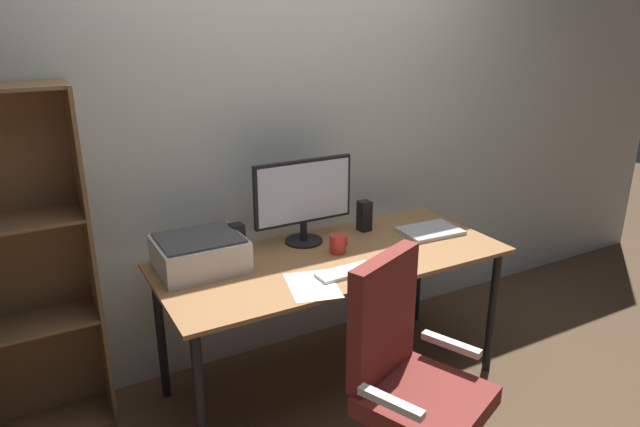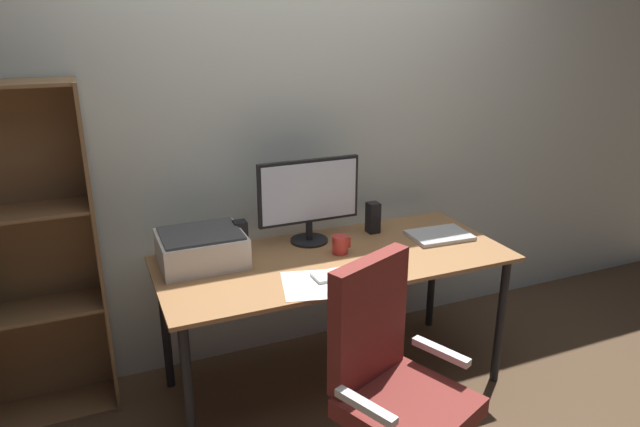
{
  "view_description": "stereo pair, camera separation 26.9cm",
  "coord_description": "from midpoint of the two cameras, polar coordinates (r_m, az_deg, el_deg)",
  "views": [
    {
      "loc": [
        -1.33,
        -2.26,
        1.88
      ],
      "look_at": [
        -0.09,
        -0.04,
        0.99
      ],
      "focal_mm": 32.1,
      "sensor_mm": 36.0,
      "label": 1
    },
    {
      "loc": [
        -1.09,
        -2.38,
        1.88
      ],
      "look_at": [
        -0.09,
        -0.04,
        0.99
      ],
      "focal_mm": 32.1,
      "sensor_mm": 36.0,
      "label": 2
    }
  ],
  "objects": [
    {
      "name": "back_wall",
      "position": [
        3.17,
        -6.15,
        8.56
      ],
      "size": [
        6.4,
        0.1,
        2.6
      ],
      "primitive_type": "cube",
      "color": "beige",
      "rests_on": "ground"
    },
    {
      "name": "laptop",
      "position": [
        3.18,
        8.57,
        -1.78
      ],
      "size": [
        0.33,
        0.25,
        0.02
      ],
      "primitive_type": "cube",
      "rotation": [
        0.0,
        0.0,
        -0.06
      ],
      "color": "#B7BABC",
      "rests_on": "desk"
    },
    {
      "name": "printer",
      "position": [
        2.78,
        -14.64,
        -3.87
      ],
      "size": [
        0.4,
        0.34,
        0.16
      ],
      "color": "silver",
      "rests_on": "desk"
    },
    {
      "name": "paper_sheet",
      "position": [
        2.56,
        -3.79,
        -7.24
      ],
      "size": [
        0.28,
        0.34,
        0.0
      ],
      "primitive_type": "cube",
      "rotation": [
        0.0,
        0.0,
        -0.25
      ],
      "color": "white",
      "rests_on": "desk"
    },
    {
      "name": "mouse",
      "position": [
        2.76,
        4.48,
        -4.86
      ],
      "size": [
        0.06,
        0.1,
        0.03
      ],
      "primitive_type": "cube",
      "rotation": [
        0.0,
        0.0,
        -0.08
      ],
      "color": "black",
      "rests_on": "desk"
    },
    {
      "name": "keyboard",
      "position": [
        2.66,
        -0.26,
        -5.93
      ],
      "size": [
        0.29,
        0.12,
        0.02
      ],
      "primitive_type": "cube",
      "rotation": [
        0.0,
        0.0,
        0.02
      ],
      "color": "silver",
      "rests_on": "desk"
    },
    {
      "name": "desk",
      "position": [
        2.89,
        -1.38,
        -5.67
      ],
      "size": [
        1.75,
        0.76,
        0.74
      ],
      "color": "olive",
      "rests_on": "ground"
    },
    {
      "name": "monitor",
      "position": [
        2.95,
        -4.27,
        1.7
      ],
      "size": [
        0.55,
        0.2,
        0.45
      ],
      "color": "black",
      "rests_on": "desk"
    },
    {
      "name": "speaker_left",
      "position": [
        2.87,
        -10.92,
        -2.7
      ],
      "size": [
        0.06,
        0.07,
        0.17
      ],
      "primitive_type": "cube",
      "color": "black",
      "rests_on": "desk"
    },
    {
      "name": "coffee_mug",
      "position": [
        2.88,
        -0.9,
        -3.09
      ],
      "size": [
        0.1,
        0.08,
        0.09
      ],
      "color": "#B72D28",
      "rests_on": "desk"
    },
    {
      "name": "office_chair",
      "position": [
        2.39,
        5.56,
        -17.36
      ],
      "size": [
        0.59,
        0.59,
        1.01
      ],
      "rotation": [
        0.0,
        0.0,
        0.4
      ],
      "color": "silver",
      "rests_on": "ground"
    },
    {
      "name": "bookshelf",
      "position": [
        2.91,
        -30.76,
        -5.46
      ],
      "size": [
        0.63,
        0.28,
        1.62
      ],
      "color": "brown",
      "rests_on": "ground"
    },
    {
      "name": "ground_plane",
      "position": [
        3.22,
        -1.28,
        -16.46
      ],
      "size": [
        12.0,
        12.0,
        0.0
      ],
      "primitive_type": "plane",
      "color": "#4C3826"
    },
    {
      "name": "speaker_right",
      "position": [
        3.16,
        2.02,
        -0.28
      ],
      "size": [
        0.06,
        0.07,
        0.17
      ],
      "primitive_type": "cube",
      "color": "black",
      "rests_on": "desk"
    }
  ]
}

